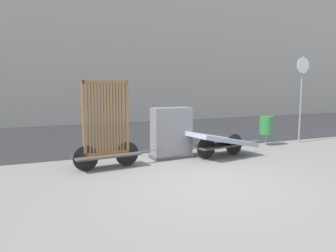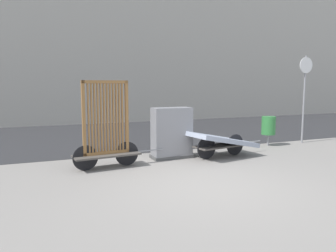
{
  "view_description": "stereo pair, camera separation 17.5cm",
  "coord_description": "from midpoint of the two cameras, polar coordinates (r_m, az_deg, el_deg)",
  "views": [
    {
      "loc": [
        -3.18,
        -5.31,
        1.93
      ],
      "look_at": [
        0.0,
        2.06,
        0.91
      ],
      "focal_mm": 35.0,
      "sensor_mm": 36.0,
      "label": 1
    },
    {
      "loc": [
        -3.02,
        -5.38,
        1.93
      ],
      "look_at": [
        0.0,
        2.06,
        0.91
      ],
      "focal_mm": 35.0,
      "sensor_mm": 36.0,
      "label": 2
    }
  ],
  "objects": [
    {
      "name": "ground_plane",
      "position": [
        6.48,
        6.58,
        -10.16
      ],
      "size": [
        60.0,
        60.0,
        0.0
      ],
      "primitive_type": "plane",
      "color": "gray"
    },
    {
      "name": "bike_cart_with_bedframe",
      "position": [
        7.67,
        -11.24,
        -1.74
      ],
      "size": [
        2.25,
        0.71,
        2.03
      ],
      "rotation": [
        0.0,
        0.0,
        0.1
      ],
      "color": "#4C4742",
      "rests_on": "ground_plane"
    },
    {
      "name": "trash_bin",
      "position": [
        10.86,
        16.3,
        0.1
      ],
      "size": [
        0.43,
        0.43,
        0.93
      ],
      "color": "gray",
      "rests_on": "ground_plane"
    },
    {
      "name": "utility_cabinet",
      "position": [
        8.63,
        -0.0,
        -1.48
      ],
      "size": [
        1.09,
        0.52,
        1.33
      ],
      "color": "#4C4C4C",
      "rests_on": "ground_plane"
    },
    {
      "name": "sign_post",
      "position": [
        11.72,
        21.84,
        6.15
      ],
      "size": [
        0.52,
        0.06,
        2.87
      ],
      "color": "gray",
      "rests_on": "ground_plane"
    },
    {
      "name": "bike_cart_with_mattress",
      "position": [
        8.87,
        8.61,
        -2.5
      ],
      "size": [
        2.45,
        1.32,
        0.73
      ],
      "rotation": [
        0.0,
        0.0,
        0.16
      ],
      "color": "#4C4742",
      "rests_on": "ground_plane"
    },
    {
      "name": "road_strip",
      "position": [
        12.98,
        -9.25,
        -1.41
      ],
      "size": [
        56.0,
        7.63,
        0.01
      ],
      "color": "#2D2D30",
      "rests_on": "ground_plane"
    }
  ]
}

